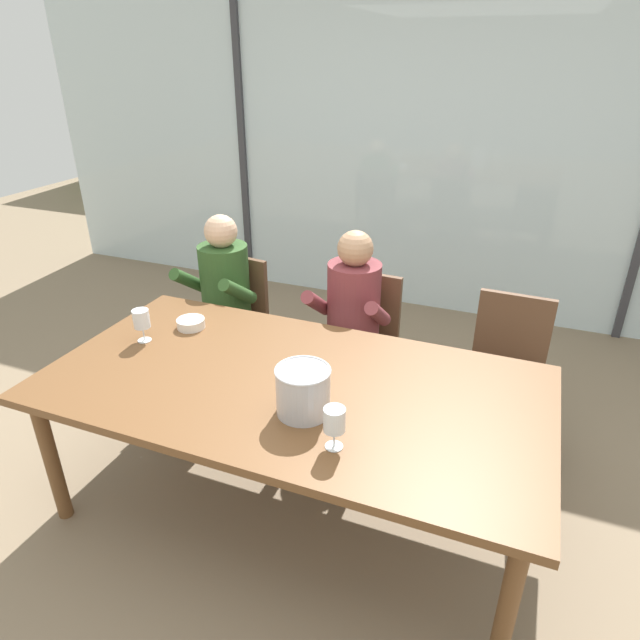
{
  "coord_description": "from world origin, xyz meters",
  "views": [
    {
      "loc": [
        0.9,
        -1.89,
        2.1
      ],
      "look_at": [
        0.0,
        0.35,
        0.9
      ],
      "focal_mm": 30.56,
      "sensor_mm": 36.0,
      "label": 1
    }
  ],
  "objects_px": {
    "chair_near_curtain": "(233,311)",
    "tasting_bowl": "(191,323)",
    "person_olive_shirt": "(219,295)",
    "wine_glass_by_left_taster": "(334,422)",
    "chair_center": "(507,359)",
    "chair_left_of_center": "(362,332)",
    "person_maroon_top": "(349,317)",
    "wine_glass_near_bucket": "(141,320)",
    "ice_bucket_primary": "(303,390)",
    "dining_table": "(292,393)"
  },
  "relations": [
    {
      "from": "ice_bucket_primary",
      "to": "chair_left_of_center",
      "type": "bearing_deg",
      "value": 96.06
    },
    {
      "from": "person_maroon_top",
      "to": "tasting_bowl",
      "type": "xyz_separation_m",
      "value": [
        -0.71,
        -0.58,
        0.1
      ]
    },
    {
      "from": "dining_table",
      "to": "wine_glass_near_bucket",
      "type": "height_order",
      "value": "wine_glass_near_bucket"
    },
    {
      "from": "chair_left_of_center",
      "to": "chair_center",
      "type": "xyz_separation_m",
      "value": [
        0.88,
        -0.01,
        0.0
      ]
    },
    {
      "from": "ice_bucket_primary",
      "to": "dining_table",
      "type": "bearing_deg",
      "value": 126.46
    },
    {
      "from": "chair_center",
      "to": "person_maroon_top",
      "type": "bearing_deg",
      "value": -168.37
    },
    {
      "from": "chair_left_of_center",
      "to": "person_olive_shirt",
      "type": "bearing_deg",
      "value": -166.52
    },
    {
      "from": "dining_table",
      "to": "chair_left_of_center",
      "type": "bearing_deg",
      "value": 89.29
    },
    {
      "from": "chair_near_curtain",
      "to": "person_maroon_top",
      "type": "height_order",
      "value": "person_maroon_top"
    },
    {
      "from": "person_olive_shirt",
      "to": "wine_glass_near_bucket",
      "type": "xyz_separation_m",
      "value": [
        0.05,
        -0.8,
        0.19
      ]
    },
    {
      "from": "wine_glass_by_left_taster",
      "to": "person_maroon_top",
      "type": "bearing_deg",
      "value": 106.39
    },
    {
      "from": "wine_glass_near_bucket",
      "to": "tasting_bowl",
      "type": "bearing_deg",
      "value": 57.07
    },
    {
      "from": "person_olive_shirt",
      "to": "ice_bucket_primary",
      "type": "distance_m",
      "value": 1.51
    },
    {
      "from": "dining_table",
      "to": "chair_left_of_center",
      "type": "relative_size",
      "value": 2.64
    },
    {
      "from": "dining_table",
      "to": "person_olive_shirt",
      "type": "bearing_deg",
      "value": 136.56
    },
    {
      "from": "dining_table",
      "to": "wine_glass_near_bucket",
      "type": "xyz_separation_m",
      "value": [
        -0.87,
        0.07,
        0.18
      ]
    },
    {
      "from": "ice_bucket_primary",
      "to": "wine_glass_by_left_taster",
      "type": "bearing_deg",
      "value": -39.43
    },
    {
      "from": "chair_left_of_center",
      "to": "tasting_bowl",
      "type": "relative_size",
      "value": 5.74
    },
    {
      "from": "chair_near_curtain",
      "to": "wine_glass_by_left_taster",
      "type": "xyz_separation_m",
      "value": [
        1.23,
        -1.35,
        0.36
      ]
    },
    {
      "from": "chair_left_of_center",
      "to": "wine_glass_near_bucket",
      "type": "relative_size",
      "value": 4.96
    },
    {
      "from": "dining_table",
      "to": "wine_glass_by_left_taster",
      "type": "xyz_separation_m",
      "value": [
        0.34,
        -0.35,
        0.18
      ]
    },
    {
      "from": "person_olive_shirt",
      "to": "wine_glass_near_bucket",
      "type": "distance_m",
      "value": 0.82
    },
    {
      "from": "chair_near_curtain",
      "to": "tasting_bowl",
      "type": "xyz_separation_m",
      "value": [
        0.17,
        -0.71,
        0.27
      ]
    },
    {
      "from": "chair_center",
      "to": "person_olive_shirt",
      "type": "bearing_deg",
      "value": -173.03
    },
    {
      "from": "dining_table",
      "to": "person_maroon_top",
      "type": "bearing_deg",
      "value": 91.33
    },
    {
      "from": "ice_bucket_primary",
      "to": "wine_glass_near_bucket",
      "type": "distance_m",
      "value": 1.04
    },
    {
      "from": "person_maroon_top",
      "to": "wine_glass_by_left_taster",
      "type": "bearing_deg",
      "value": -72.51
    },
    {
      "from": "chair_center",
      "to": "person_maroon_top",
      "type": "relative_size",
      "value": 0.73
    },
    {
      "from": "chair_left_of_center",
      "to": "ice_bucket_primary",
      "type": "xyz_separation_m",
      "value": [
        0.13,
        -1.22,
        0.35
      ]
    },
    {
      "from": "person_olive_shirt",
      "to": "wine_glass_by_left_taster",
      "type": "xyz_separation_m",
      "value": [
        1.25,
        -1.22,
        0.19
      ]
    },
    {
      "from": "chair_left_of_center",
      "to": "person_maroon_top",
      "type": "relative_size",
      "value": 0.73
    },
    {
      "from": "chair_center",
      "to": "person_olive_shirt",
      "type": "xyz_separation_m",
      "value": [
        -1.81,
        -0.15,
        0.17
      ]
    },
    {
      "from": "chair_near_curtain",
      "to": "chair_left_of_center",
      "type": "relative_size",
      "value": 1.0
    },
    {
      "from": "chair_near_curtain",
      "to": "chair_center",
      "type": "xyz_separation_m",
      "value": [
        1.79,
        0.02,
        0.0
      ]
    },
    {
      "from": "person_olive_shirt",
      "to": "wine_glass_near_bucket",
      "type": "bearing_deg",
      "value": -81.14
    },
    {
      "from": "chair_near_curtain",
      "to": "chair_left_of_center",
      "type": "height_order",
      "value": "same"
    },
    {
      "from": "chair_left_of_center",
      "to": "person_olive_shirt",
      "type": "xyz_separation_m",
      "value": [
        -0.93,
        -0.16,
        0.17
      ]
    },
    {
      "from": "chair_left_of_center",
      "to": "person_maroon_top",
      "type": "height_order",
      "value": "person_maroon_top"
    },
    {
      "from": "person_olive_shirt",
      "to": "tasting_bowl",
      "type": "bearing_deg",
      "value": -66.65
    },
    {
      "from": "chair_left_of_center",
      "to": "person_maroon_top",
      "type": "bearing_deg",
      "value": -97.86
    },
    {
      "from": "wine_glass_by_left_taster",
      "to": "wine_glass_near_bucket",
      "type": "distance_m",
      "value": 1.28
    },
    {
      "from": "ice_bucket_primary",
      "to": "wine_glass_by_left_taster",
      "type": "distance_m",
      "value": 0.25
    },
    {
      "from": "chair_left_of_center",
      "to": "wine_glass_by_left_taster",
      "type": "height_order",
      "value": "wine_glass_by_left_taster"
    },
    {
      "from": "chair_center",
      "to": "person_maroon_top",
      "type": "distance_m",
      "value": 0.94
    },
    {
      "from": "chair_near_curtain",
      "to": "person_maroon_top",
      "type": "bearing_deg",
      "value": -0.3
    },
    {
      "from": "person_olive_shirt",
      "to": "ice_bucket_primary",
      "type": "bearing_deg",
      "value": -39.61
    },
    {
      "from": "chair_left_of_center",
      "to": "person_olive_shirt",
      "type": "relative_size",
      "value": 0.73
    },
    {
      "from": "person_olive_shirt",
      "to": "chair_near_curtain",
      "type": "bearing_deg",
      "value": 85.87
    },
    {
      "from": "dining_table",
      "to": "chair_left_of_center",
      "type": "height_order",
      "value": "chair_left_of_center"
    },
    {
      "from": "wine_glass_by_left_taster",
      "to": "wine_glass_near_bucket",
      "type": "xyz_separation_m",
      "value": [
        -1.21,
        0.42,
        0.0
      ]
    }
  ]
}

